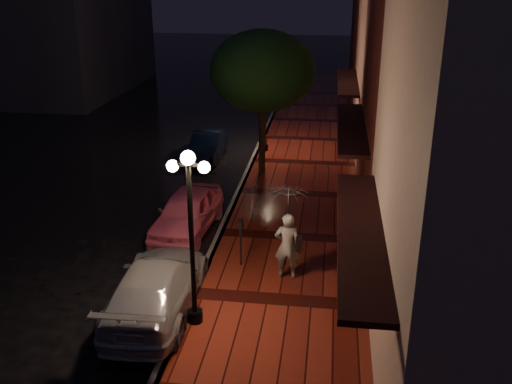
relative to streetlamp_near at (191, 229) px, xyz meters
The scene contains 14 objects.
ground 5.65m from the streetlamp_near, 94.00° to the left, with size 120.00×120.00×0.00m, color black.
sidewalk 5.91m from the streetlamp_near, 69.19° to the left, with size 4.50×60.00×0.15m, color #41110B.
curb 5.61m from the streetlamp_near, 94.00° to the left, with size 0.25×60.00×0.15m, color #595451.
storefront_mid 10.08m from the streetlamp_near, 46.47° to the left, with size 5.00×8.00×11.00m, color #511914.
storefront_far 16.52m from the streetlamp_near, 66.09° to the left, with size 5.00×8.00×9.00m, color #8C5951.
storefront_extra 25.98m from the streetlamp_near, 75.10° to the left, with size 5.00×12.00×10.00m, color #511914.
streetlamp_near is the anchor object (origin of this frame).
streetlamp_far 14.00m from the streetlamp_near, 90.00° to the left, with size 0.96×0.36×4.31m.
street_tree 11.12m from the streetlamp_near, 88.65° to the left, with size 4.16×4.16×5.80m.
pink_car 5.78m from the streetlamp_near, 105.85° to the left, with size 1.62×4.01×1.37m, color #E75F7F.
navy_car 13.24m from the streetlamp_near, 100.90° to the left, with size 1.30×3.72×1.23m, color black.
silver_car 2.27m from the streetlamp_near, 153.91° to the left, with size 1.95×4.80×1.39m, color #99989F.
woman_with_umbrella 3.23m from the streetlamp_near, 50.43° to the left, with size 1.10×1.12×2.65m.
parking_meter 3.42m from the streetlamp_near, 77.55° to the left, with size 0.15×0.13×1.39m.
Camera 1 is at (3.36, -16.37, 8.11)m, focal length 40.00 mm.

